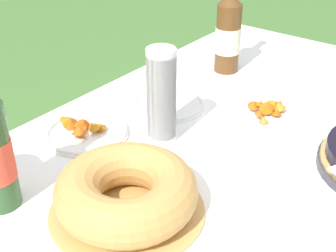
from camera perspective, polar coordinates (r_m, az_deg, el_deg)
name	(u,v)px	position (r m, az deg, el deg)	size (l,w,h in m)	color
garden_table	(231,198)	(1.08, 7.69, -8.68)	(1.88, 1.11, 0.66)	brown
tablecloth	(232,184)	(1.06, 7.85, -6.96)	(1.89, 1.12, 0.10)	white
bundt_cake	(126,193)	(0.93, -5.10, -8.09)	(0.31, 0.31, 0.10)	tan
cup_stack	(161,96)	(1.12, -0.80, 3.67)	(0.07, 0.07, 0.24)	white
cider_bottle_amber	(228,33)	(1.52, 7.35, 11.16)	(0.08, 0.08, 0.34)	brown
snack_plate_near	(168,103)	(1.32, 0.03, 2.78)	(0.20, 0.20, 0.06)	white
snack_plate_left	(269,114)	(1.29, 12.19, 1.45)	(0.22, 0.22, 0.06)	white
snack_plate_far	(86,131)	(1.20, -10.02, -0.63)	(0.21, 0.21, 0.06)	white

